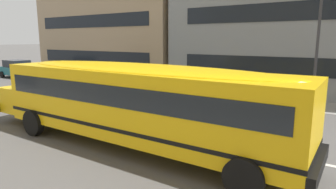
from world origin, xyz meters
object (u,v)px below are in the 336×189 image
(parked_car_teal_by_entrance, at_px, (18,69))
(street_lamp, at_px, (319,23))
(school_bus, at_px, (132,98))
(parked_car_green_end_of_row, at_px, (108,78))

(parked_car_teal_by_entrance, distance_m, street_lamp, 24.90)
(parked_car_teal_by_entrance, relative_size, street_lamp, 0.58)
(parked_car_teal_by_entrance, xyz_separation_m, street_lamp, (24.59, 1.81, 3.47))
(school_bus, height_order, parked_car_green_end_of_row, school_bus)
(school_bus, xyz_separation_m, street_lamp, (4.06, 9.28, 2.68))
(school_bus, relative_size, parked_car_teal_by_entrance, 3.13)
(school_bus, distance_m, street_lamp, 10.48)
(school_bus, relative_size, parked_car_green_end_of_row, 3.15)
(school_bus, bearing_deg, parked_car_green_end_of_row, -41.18)
(street_lamp, bearing_deg, parked_car_teal_by_entrance, -175.80)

